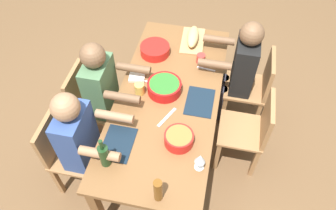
{
  "coord_description": "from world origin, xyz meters",
  "views": [
    {
      "loc": [
        1.78,
        0.38,
        2.86
      ],
      "look_at": [
        0.0,
        0.0,
        0.63
      ],
      "focal_mm": 34.93,
      "sensor_mm": 36.0,
      "label": 1
    }
  ],
  "objects": [
    {
      "name": "napkin_stack",
      "position": [
        -0.17,
        -0.32,
        0.75
      ],
      "size": [
        0.16,
        0.16,
        0.02
      ],
      "primitive_type": "cube",
      "rotation": [
        0.0,
        0.0,
        0.17
      ],
      "color": "white",
      "rests_on": "dining_table"
    },
    {
      "name": "dining_table",
      "position": [
        0.0,
        0.0,
        0.66
      ],
      "size": [
        1.97,
        0.87,
        0.74
      ],
      "color": "brown",
      "rests_on": "ground_plane"
    },
    {
      "name": "chair_far_center",
      "position": [
        0.0,
        0.76,
        0.48
      ],
      "size": [
        0.4,
        0.4,
        0.85
      ],
      "color": "#9E7044",
      "rests_on": "ground_plane"
    },
    {
      "name": "placemat_near_right",
      "position": [
        0.54,
        -0.27,
        0.74
      ],
      "size": [
        0.32,
        0.23,
        0.01
      ],
      "primitive_type": "cube",
      "color": "#142333",
      "rests_on": "dining_table"
    },
    {
      "name": "serving_bowl_fruit",
      "position": [
        0.43,
        0.18,
        0.8
      ],
      "size": [
        0.22,
        0.22,
        0.1
      ],
      "color": "red",
      "rests_on": "dining_table"
    },
    {
      "name": "wine_bottle",
      "position": [
        0.72,
        -0.31,
        0.85
      ],
      "size": [
        0.08,
        0.08,
        0.29
      ],
      "color": "#193819",
      "rests_on": "dining_table"
    },
    {
      "name": "chair_near_right",
      "position": [
        0.54,
        -0.76,
        0.48
      ],
      "size": [
        0.4,
        0.4,
        0.85
      ],
      "color": "#9E7044",
      "rests_on": "ground_plane"
    },
    {
      "name": "diner_far_left",
      "position": [
        -0.54,
        0.57,
        0.7
      ],
      "size": [
        0.41,
        0.53,
        1.2
      ],
      "color": "#2D2D38",
      "rests_on": "ground_plane"
    },
    {
      "name": "serving_bowl_greens",
      "position": [
        -0.06,
        -0.04,
        0.8
      ],
      "size": [
        0.29,
        0.29,
        0.1
      ],
      "color": "red",
      "rests_on": "dining_table"
    },
    {
      "name": "beer_bottle",
      "position": [
        0.9,
        0.12,
        0.85
      ],
      "size": [
        0.06,
        0.06,
        0.22
      ],
      "primitive_type": "cylinder",
      "color": "brown",
      "rests_on": "dining_table"
    },
    {
      "name": "placemat_far_center",
      "position": [
        0.0,
        0.27,
        0.74
      ],
      "size": [
        0.32,
        0.23,
        0.01
      ],
      "primitive_type": "cube",
      "color": "#142333",
      "rests_on": "dining_table"
    },
    {
      "name": "ground_plane",
      "position": [
        0.0,
        0.0,
        0.0
      ],
      "size": [
        8.0,
        8.0,
        0.0
      ],
      "primitive_type": "plane",
      "color": "brown"
    },
    {
      "name": "serving_bowl_pasta",
      "position": [
        -0.52,
        -0.24,
        0.79
      ],
      "size": [
        0.28,
        0.28,
        0.09
      ],
      "color": "red",
      "rests_on": "dining_table"
    },
    {
      "name": "diner_near_center",
      "position": [
        0.0,
        -0.57,
        0.7
      ],
      "size": [
        0.41,
        0.53,
        1.2
      ],
      "color": "#2D2D38",
      "rests_on": "ground_plane"
    },
    {
      "name": "chair_far_left",
      "position": [
        -0.54,
        0.76,
        0.48
      ],
      "size": [
        0.4,
        0.4,
        0.85
      ],
      "color": "#9E7044",
      "rests_on": "ground_plane"
    },
    {
      "name": "cutting_board",
      "position": [
        -0.76,
        0.09,
        0.75
      ],
      "size": [
        0.41,
        0.24,
        0.02
      ],
      "primitive_type": "cube",
      "rotation": [
        0.0,
        0.0,
        0.06
      ],
      "color": "tan",
      "rests_on": "dining_table"
    },
    {
      "name": "bread_loaf",
      "position": [
        -0.76,
        0.09,
        0.81
      ],
      "size": [
        0.33,
        0.13,
        0.09
      ],
      "primitive_type": "ellipsoid",
      "rotation": [
        0.0,
        0.0,
        0.06
      ],
      "color": "tan",
      "rests_on": "cutting_board"
    },
    {
      "name": "cup_near_center",
      "position": [
        0.01,
        -0.25,
        0.79
      ],
      "size": [
        0.08,
        0.08,
        0.11
      ],
      "primitive_type": "cylinder",
      "color": "gold",
      "rests_on": "dining_table"
    },
    {
      "name": "diner_near_right",
      "position": [
        0.54,
        -0.57,
        0.7
      ],
      "size": [
        0.41,
        0.53,
        1.2
      ],
      "color": "#2D2D38",
      "rests_on": "ground_plane"
    },
    {
      "name": "cup_far_left",
      "position": [
        -0.48,
        0.21,
        0.78
      ],
      "size": [
        0.08,
        0.08,
        0.09
      ],
      "primitive_type": "cylinder",
      "color": "red",
      "rests_on": "dining_table"
    },
    {
      "name": "fork_near_center",
      "position": [
        -0.14,
        -0.27,
        0.74
      ],
      "size": [
        0.04,
        0.17,
        0.01
      ],
      "primitive_type": "cube",
      "rotation": [
        0.0,
        0.0,
        -0.13
      ],
      "color": "silver",
      "rests_on": "dining_table"
    },
    {
      "name": "wine_glass",
      "position": [
        0.61,
        0.36,
        0.86
      ],
      "size": [
        0.08,
        0.08,
        0.17
      ],
      "color": "silver",
      "rests_on": "dining_table"
    },
    {
      "name": "carving_knife",
      "position": [
        0.22,
        0.04,
        0.74
      ],
      "size": [
        0.22,
        0.12,
        0.01
      ],
      "primitive_type": "cube",
      "rotation": [
        0.0,
        0.0,
        2.7
      ],
      "color": "silver",
      "rests_on": "dining_table"
    },
    {
      "name": "fork_far_left",
      "position": [
        -0.4,
        0.27,
        0.74
      ],
      "size": [
        0.03,
        0.17,
        0.01
      ],
      "primitive_type": "cube",
      "rotation": [
        0.0,
        0.0,
        -0.1
      ],
      "color": "silver",
      "rests_on": "dining_table"
    },
    {
      "name": "chair_near_center",
      "position": [
        0.0,
        -0.76,
        0.48
      ],
      "size": [
        0.4,
        0.4,
        0.85
      ],
      "color": "#9E7044",
      "rests_on": "ground_plane"
    }
  ]
}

